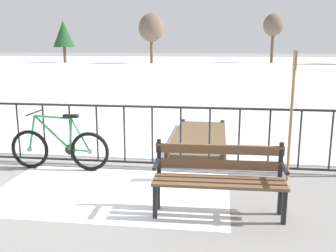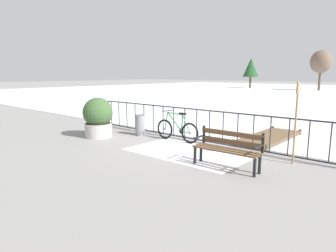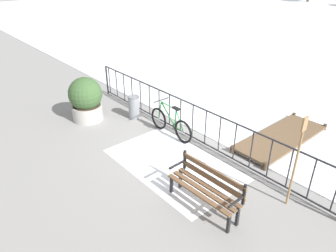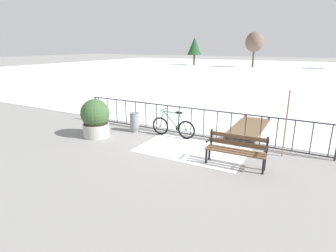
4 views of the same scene
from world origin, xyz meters
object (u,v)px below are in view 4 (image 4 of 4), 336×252
planter_with_shrub (95,118)px  oar_upright (287,119)px  park_bench (236,148)px  trash_bin (135,122)px  bicycle_near_railing (173,127)px

planter_with_shrub → oar_upright: (6.15, 1.24, 0.46)m
park_bench → oar_upright: 1.79m
planter_with_shrub → trash_bin: size_ratio=1.86×
bicycle_near_railing → park_bench: size_ratio=1.06×
trash_bin → planter_with_shrub: bearing=-126.9°
oar_upright → bicycle_near_railing: bearing=179.1°
bicycle_near_railing → oar_upright: size_ratio=0.86×
planter_with_shrub → trash_bin: 1.48m
park_bench → planter_with_shrub: 5.10m
bicycle_near_railing → park_bench: (2.64, -1.36, 0.14)m
trash_bin → park_bench: bearing=-16.0°
park_bench → oar_upright: (1.05, 1.30, 0.63)m
park_bench → trash_bin: park_bench is taller
planter_with_shrub → trash_bin: (0.87, 1.15, -0.31)m
trash_bin → oar_upright: 5.34m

